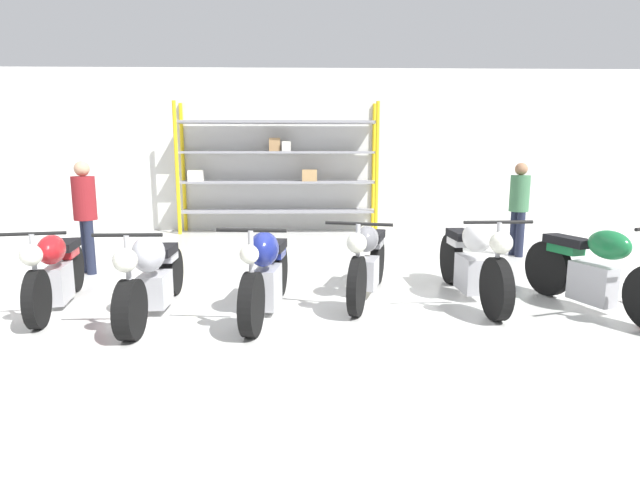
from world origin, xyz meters
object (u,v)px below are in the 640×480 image
Objects in this scene: motorcycle_white at (472,260)px; person_browsing at (85,208)px; motorcycle_red at (56,270)px; motorcycle_silver at (152,275)px; motorcycle_blue at (266,273)px; person_near_rack at (519,202)px; motorcycle_grey at (368,260)px; shelving_rack at (274,166)px; motorcycle_green at (598,270)px.

person_browsing is (-5.18, 1.49, 0.47)m from motorcycle_white.
motorcycle_silver is (1.16, -0.28, -0.00)m from motorcycle_red.
motorcycle_blue is 1.29× the size of person_near_rack.
motorcycle_grey reaches higher than motorcycle_silver.
motorcycle_red is 4.81m from motorcycle_white.
person_near_rack is (1.63, 2.58, 0.44)m from motorcycle_white.
motorcycle_white is (2.69, -5.35, -0.99)m from shelving_rack.
motorcycle_white is at bearing 102.20° from motorcycle_grey.
motorcycle_grey is at bearing 102.37° from motorcycle_silver.
motorcycle_white is 3.08m from person_near_rack.
motorcycle_red is at bearing 10.89° from person_near_rack.
motorcycle_blue reaches higher than motorcycle_red.
motorcycle_silver is 4.88m from motorcycle_green.
motorcycle_grey is (3.58, 0.29, 0.03)m from motorcycle_red.
motorcycle_silver is at bearing 17.63° from person_near_rack.
person_browsing reaches higher than motorcycle_green.
motorcycle_white is at bearing -129.87° from motorcycle_green.
motorcycle_blue reaches higher than motorcycle_silver.
shelving_rack is 6.07m from motorcycle_white.
motorcycle_grey is at bearing 83.65° from motorcycle_red.
motorcycle_blue is (0.28, -5.81, -1.03)m from shelving_rack.
motorcycle_white reaches higher than motorcycle_red.
person_near_rack is (5.27, 3.05, 0.49)m from motorcycle_silver.
motorcycle_blue is at bearing 72.75° from motorcycle_red.
motorcycle_white is at bearing 45.36° from person_near_rack.
person_near_rack is (6.44, 2.77, 0.49)m from motorcycle_red.
shelving_rack is 5.16m from person_near_rack.
motorcycle_green is (6.04, -0.30, 0.03)m from motorcycle_red.
motorcycle_white is 5.41m from person_browsing.
motorcycle_silver is 2.48m from motorcycle_grey.
motorcycle_red is 3.59m from motorcycle_grey.
motorcycle_green is (2.46, -0.59, 0.00)m from motorcycle_grey.
motorcycle_red is at bearing -104.26° from motorcycle_silver.
motorcycle_blue is at bearing 24.51° from person_near_rack.
motorcycle_silver is 1.30× the size of person_browsing.
person_browsing is 6.89m from person_near_rack.
shelving_rack is at bearing -162.48° from person_browsing.
shelving_rack is at bearing -164.08° from motorcycle_green.
motorcycle_green is (3.92, -5.85, -1.00)m from shelving_rack.
shelving_rack reaches higher than motorcycle_red.
person_browsing is (-1.53, 1.95, 0.52)m from motorcycle_silver.
motorcycle_silver is 1.33× the size of person_near_rack.
motorcycle_white reaches higher than motorcycle_blue.
motorcycle_grey is 2.53m from motorcycle_green.
motorcycle_green is at bearing 123.06° from person_browsing.
motorcycle_red is at bearing -110.81° from motorcycle_green.
motorcycle_silver is at bearing -99.30° from shelving_rack.
shelving_rack is at bearing 148.12° from motorcycle_red.
motorcycle_white is (1.23, -0.10, 0.01)m from motorcycle_grey.
motorcycle_green is at bearing 93.18° from motorcycle_grey.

